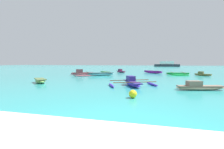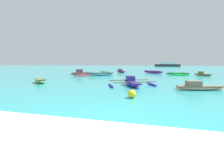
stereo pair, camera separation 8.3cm
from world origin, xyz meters
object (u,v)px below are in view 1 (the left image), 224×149
at_px(moored_boat_6, 203,74).
at_px(distant_ferry, 167,64).
at_px(moored_boat_7, 101,74).
at_px(moored_boat_8, 121,71).
at_px(moored_boat_9, 105,72).
at_px(mooring_buoy_0, 133,94).
at_px(moored_boat_1, 199,87).
at_px(moored_boat_0, 82,73).
at_px(moored_boat_3, 153,72).
at_px(moored_boat_2, 178,74).
at_px(moored_boat_5, 40,80).
at_px(moored_boat_4, 132,83).

height_order(moored_boat_6, distant_ferry, distant_ferry).
bearing_deg(moored_boat_6, moored_boat_7, -131.84).
height_order(moored_boat_8, moored_boat_9, moored_boat_8).
xyz_separation_m(moored_boat_6, moored_boat_8, (-13.41, 4.89, 0.02)).
height_order(moored_boat_7, mooring_buoy_0, moored_boat_7).
bearing_deg(moored_boat_1, moored_boat_6, 58.24).
distance_m(moored_boat_9, mooring_buoy_0, 19.21).
relative_size(moored_boat_7, distant_ferry, 0.31).
distance_m(moored_boat_0, distant_ferry, 67.41).
bearing_deg(moored_boat_9, distant_ferry, 111.74).
xyz_separation_m(moored_boat_6, mooring_buoy_0, (-8.87, -16.89, -0.01)).
bearing_deg(moored_boat_8, moored_boat_0, -75.17).
relative_size(moored_boat_3, moored_boat_7, 0.91).
bearing_deg(moored_boat_6, moored_boat_2, -163.43).
xyz_separation_m(moored_boat_5, moored_boat_6, (18.28, 12.64, 0.00)).
relative_size(moored_boat_0, moored_boat_7, 1.20).
relative_size(moored_boat_3, mooring_buoy_0, 8.07).
bearing_deg(moored_boat_1, moored_boat_3, 85.54).
height_order(moored_boat_0, moored_boat_8, moored_boat_0).
height_order(moored_boat_8, mooring_buoy_0, moored_boat_8).
distance_m(moored_boat_0, moored_boat_6, 18.48).
bearing_deg(moored_boat_9, moored_boat_1, -14.23).
bearing_deg(moored_boat_9, mooring_buoy_0, -31.27).
bearing_deg(moored_boat_5, mooring_buoy_0, 17.97).
distance_m(moored_boat_3, moored_boat_8, 6.31).
bearing_deg(moored_boat_7, distant_ferry, 45.89).
relative_size(moored_boat_9, distant_ferry, 0.19).
bearing_deg(moored_boat_9, moored_boat_7, -44.26).
bearing_deg(moored_boat_8, moored_boat_3, 37.14).
height_order(moored_boat_5, moored_boat_7, moored_boat_7).
xyz_separation_m(moored_boat_1, moored_boat_7, (-10.55, 10.04, 0.03)).
height_order(moored_boat_3, moored_boat_4, moored_boat_4).
bearing_deg(moored_boat_9, moored_boat_4, -27.05).
bearing_deg(moored_boat_6, moored_boat_0, -133.60).
xyz_separation_m(moored_boat_0, moored_boat_4, (8.79, -9.05, -0.05)).
relative_size(moored_boat_0, distant_ferry, 0.37).
bearing_deg(moored_boat_3, moored_boat_8, -150.14).
distance_m(moored_boat_7, moored_boat_9, 4.42).
distance_m(moored_boat_1, moored_boat_2, 14.54).
relative_size(moored_boat_0, moored_boat_1, 1.37).
xyz_separation_m(moored_boat_5, mooring_buoy_0, (9.40, -4.25, -0.01)).
xyz_separation_m(moored_boat_0, distant_ferry, (20.07, 64.34, 0.85)).
xyz_separation_m(moored_boat_4, moored_boat_9, (-6.27, 13.54, -0.05)).
bearing_deg(moored_boat_8, moored_boat_1, -19.28).
bearing_deg(moored_boat_3, moored_boat_0, -108.51).
height_order(moored_boat_7, distant_ferry, distant_ferry).
distance_m(moored_boat_6, distant_ferry, 60.99).
bearing_deg(moored_boat_2, moored_boat_8, 161.08).
bearing_deg(distant_ferry, moored_boat_3, -99.05).
bearing_deg(distant_ferry, moored_boat_6, -91.79).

